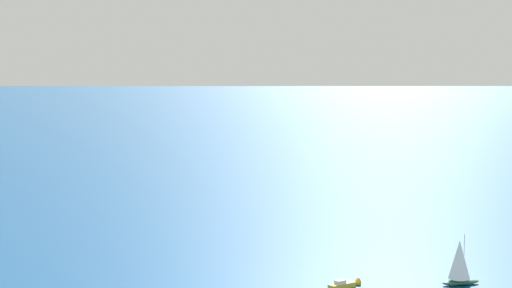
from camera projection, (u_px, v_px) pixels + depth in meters
name	position (u px, v px, depth m)	size (l,w,h in m)	color
sailboat_ahead	(460.00, 262.00, 212.11)	(8.94, 5.23, 11.29)	#33704C
motorboat_outer_ring_e	(346.00, 284.00, 211.05)	(8.02, 5.34, 2.30)	gold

